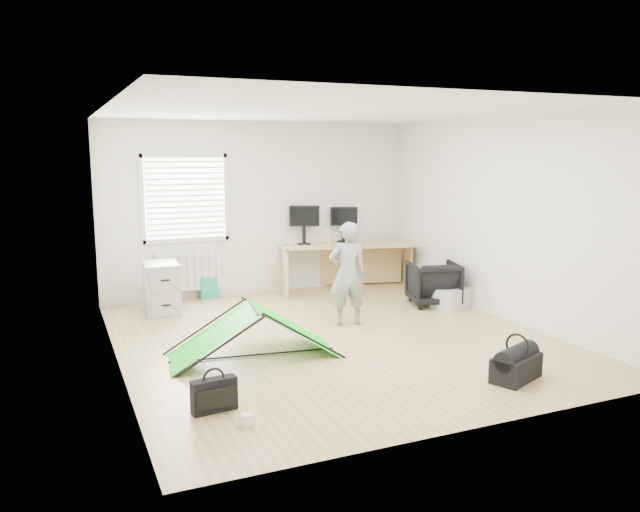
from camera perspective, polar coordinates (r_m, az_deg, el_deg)
name	(u,v)px	position (r m, az deg, el deg)	size (l,w,h in m)	color
ground	(333,338)	(7.67, 1.20, -7.48)	(5.50, 5.50, 0.00)	tan
back_wall	(261,208)	(9.94, -5.41, 4.36)	(5.00, 0.02, 2.70)	silver
window	(185,198)	(9.58, -12.22, 5.19)	(1.20, 0.06, 1.20)	silver
radiator	(188,271)	(9.68, -11.94, -1.32)	(1.00, 0.12, 0.60)	silver
desk	(348,267)	(10.20, 2.56, -0.98)	(2.22, 0.71, 0.76)	tan
filing_cabinet	(162,288)	(9.00, -14.27, -2.85)	(0.46, 0.61, 0.71)	#A6A9AC
monitor_left	(304,230)	(10.01, -1.48, 2.36)	(0.49, 0.11, 0.46)	black
monitor_right	(343,229)	(10.31, 2.14, 2.47)	(0.45, 0.10, 0.43)	black
keyboard	(296,247)	(9.75, -2.20, 0.84)	(0.40, 0.13, 0.02)	beige
thermos	(330,237)	(9.95, 0.88, 1.75)	(0.07, 0.07, 0.26)	#CE7384
office_chair	(433,283)	(9.34, 10.32, -2.48)	(0.69, 0.71, 0.64)	black
person	(348,274)	(8.10, 2.54, -1.61)	(0.49, 0.32, 1.36)	gray
kite	(253,331)	(6.96, -6.16, -6.87)	(1.84, 0.81, 0.57)	#14D923
storage_crate	(451,298)	(9.25, 11.90, -3.76)	(0.52, 0.36, 0.29)	#B4BBBD
tote_bag	(209,288)	(9.77, -10.09, -2.86)	(0.28, 0.12, 0.33)	#219E7E
laptop_bag	(214,395)	(5.64, -9.66, -12.42)	(0.40, 0.12, 0.30)	black
white_box	(247,420)	(5.38, -6.70, -14.63)	(0.10, 0.10, 0.10)	silver
duffel_bag	(516,368)	(6.58, 17.49, -9.72)	(0.57, 0.29, 0.25)	black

